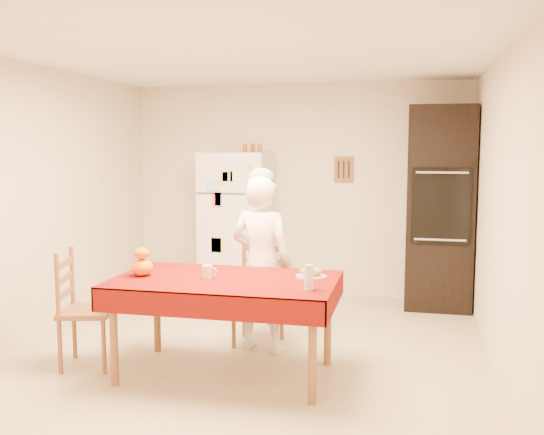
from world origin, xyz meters
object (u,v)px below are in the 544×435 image
(coffee_mug, at_px, (207,272))
(wine_glass, at_px, (309,277))
(chair_far, at_px, (260,287))
(seated_woman, at_px, (261,264))
(chair_left, at_px, (79,304))
(oven_cabinet, at_px, (439,208))
(pumpkin_lower, at_px, (142,267))
(bread_plate, at_px, (311,277))
(refrigerator, at_px, (237,225))
(dining_table, at_px, (225,287))

(coffee_mug, height_order, wine_glass, wine_glass)
(chair_far, bearing_deg, seated_woman, -72.73)
(chair_far, height_order, seated_woman, seated_woman)
(chair_left, bearing_deg, chair_far, -67.63)
(oven_cabinet, relative_size, seated_woman, 1.44)
(oven_cabinet, relative_size, chair_far, 2.32)
(coffee_mug, bearing_deg, wine_glass, -13.06)
(oven_cabinet, height_order, coffee_mug, oven_cabinet)
(pumpkin_lower, distance_m, bread_plate, 1.32)
(pumpkin_lower, relative_size, wine_glass, 1.00)
(coffee_mug, bearing_deg, chair_far, 77.08)
(seated_woman, bearing_deg, refrigerator, -55.50)
(pumpkin_lower, bearing_deg, bread_plate, 9.49)
(chair_left, bearing_deg, dining_table, -99.98)
(chair_far, relative_size, seated_woman, 0.62)
(bread_plate, bearing_deg, coffee_mug, -166.12)
(chair_left, height_order, wine_glass, chair_left)
(pumpkin_lower, bearing_deg, chair_left, -177.46)
(refrigerator, bearing_deg, coffee_mug, -79.09)
(dining_table, relative_size, bread_plate, 7.08)
(chair_left, bearing_deg, coffee_mug, -100.93)
(refrigerator, distance_m, pumpkin_lower, 2.45)
(refrigerator, distance_m, wine_glass, 2.91)
(coffee_mug, relative_size, wine_glass, 0.57)
(chair_far, distance_m, seated_woman, 0.35)
(refrigerator, xyz_separation_m, bread_plate, (1.24, -2.23, -0.08))
(refrigerator, relative_size, bread_plate, 7.08)
(wine_glass, bearing_deg, bread_plate, 96.70)
(oven_cabinet, xyz_separation_m, seated_woman, (-1.54, -1.83, -0.34))
(seated_woman, bearing_deg, dining_table, 89.87)
(pumpkin_lower, xyz_separation_m, wine_glass, (1.34, -0.16, 0.02))
(chair_left, bearing_deg, pumpkin_lower, -101.08)
(oven_cabinet, xyz_separation_m, chair_left, (-2.88, -2.52, -0.59))
(chair_far, relative_size, pumpkin_lower, 5.38)
(coffee_mug, relative_size, bread_plate, 0.42)
(coffee_mug, distance_m, pumpkin_lower, 0.53)
(chair_far, distance_m, bread_plate, 0.93)
(refrigerator, relative_size, oven_cabinet, 0.77)
(pumpkin_lower, relative_size, bread_plate, 0.74)
(coffee_mug, xyz_separation_m, bread_plate, (0.77, 0.19, -0.04))
(dining_table, bearing_deg, bread_plate, 14.48)
(seated_woman, relative_size, wine_glass, 8.68)
(refrigerator, height_order, bread_plate, refrigerator)
(refrigerator, distance_m, oven_cabinet, 2.29)
(seated_woman, relative_size, bread_plate, 6.37)
(refrigerator, distance_m, seated_woman, 1.93)
(refrigerator, height_order, chair_left, refrigerator)
(chair_far, xyz_separation_m, pumpkin_lower, (-0.72, -0.89, 0.32))
(chair_left, relative_size, coffee_mug, 9.50)
(coffee_mug, bearing_deg, oven_cabinet, 53.72)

